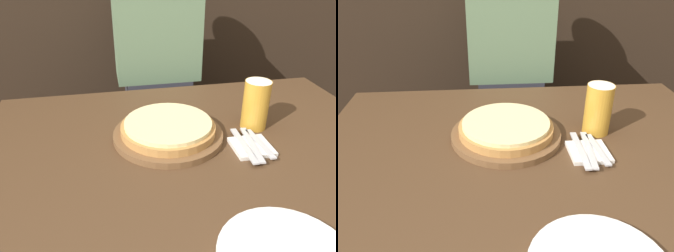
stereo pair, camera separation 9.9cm
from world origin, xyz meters
TOP-DOWN VIEW (x-y plane):
  - pizza_on_board at (-0.07, 0.14)m, footprint 0.33×0.33m
  - beer_glass at (0.22, 0.15)m, footprint 0.08×0.08m
  - napkin_stack at (0.16, 0.03)m, footprint 0.11×0.11m
  - fork at (0.14, 0.03)m, footprint 0.03×0.19m
  - dinner_knife at (0.16, 0.03)m, footprint 0.04×0.19m
  - spoon at (0.19, 0.03)m, footprint 0.03×0.16m
  - diner_person at (-0.00, 0.73)m, footprint 0.37×0.20m

SIDE VIEW (x-z plane):
  - diner_person at x=0.00m, z-range -0.01..1.35m
  - napkin_stack at x=0.16m, z-range 0.76..0.77m
  - fork at x=0.14m, z-range 0.77..0.78m
  - dinner_knife at x=0.16m, z-range 0.77..0.78m
  - spoon at x=0.19m, z-range 0.77..0.78m
  - pizza_on_board at x=-0.07m, z-range 0.76..0.81m
  - beer_glass at x=0.22m, z-range 0.77..0.93m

